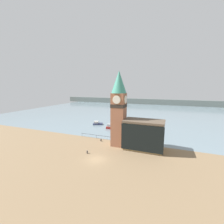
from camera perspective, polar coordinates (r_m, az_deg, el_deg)
The scene contains 10 objects.
ground_plane at distance 35.59m, azimuth -6.09°, elevation -17.61°, with size 160.00×160.00×0.00m, color #846B4C.
water at distance 103.28m, azimuth 12.73°, elevation 0.37°, with size 160.00×120.00×0.00m.
far_shoreline at distance 142.36m, azimuth 15.19°, elevation 3.78°, with size 180.00×3.00×5.00m.
pier_railing at distance 48.32m, azimuth -5.98°, elevation -8.87°, with size 11.18×0.08×1.09m.
clock_tower at distance 40.44m, azimuth 2.61°, elevation 1.94°, with size 4.03×4.03×20.39m.
pier_building at distance 40.26m, azimuth 11.91°, elevation -8.46°, with size 10.36×5.76×7.74m.
boat_near at distance 58.50m, azimuth -0.32°, elevation -5.79°, with size 4.49×2.12×1.90m.
boat_far at distance 65.34m, azimuth -5.56°, elevation -4.31°, with size 4.54×3.42×1.50m.
mooring_bollard_near at distance 46.06m, azimuth -4.22°, elevation -10.54°, with size 0.38×0.38×0.72m.
mooring_bollard_far at distance 38.58m, azimuth -9.43°, elevation -14.75°, with size 0.32×0.32×0.76m.
Camera 1 is at (14.72, -28.01, 16.28)m, focal length 24.00 mm.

